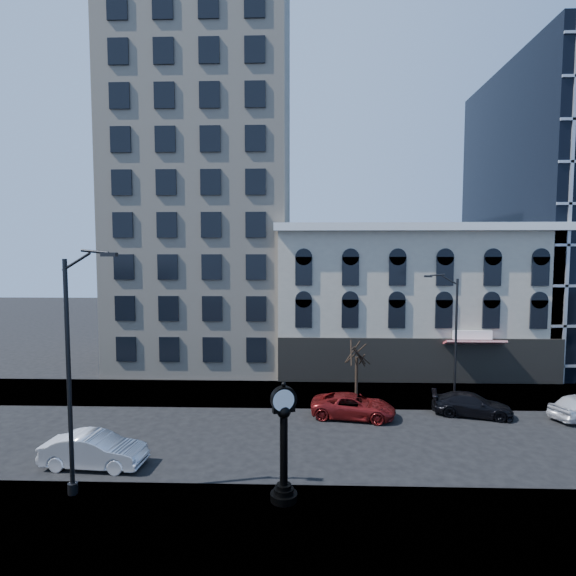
{
  "coord_description": "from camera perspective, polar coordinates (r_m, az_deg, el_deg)",
  "views": [
    {
      "loc": [
        2.85,
        -23.72,
        10.05
      ],
      "look_at": [
        2.0,
        4.0,
        8.0
      ],
      "focal_mm": 28.0,
      "sensor_mm": 36.0,
      "label": 1
    }
  ],
  "objects": [
    {
      "name": "ground",
      "position": [
        25.92,
        -4.95,
        -18.6
      ],
      "size": [
        160.0,
        160.0,
        0.0
      ],
      "primitive_type": "plane",
      "color": "black",
      "rests_on": "ground"
    },
    {
      "name": "sidewalk_far",
      "position": [
        33.38,
        -3.31,
        -13.19
      ],
      "size": [
        160.0,
        6.0,
        0.12
      ],
      "primitive_type": "cube",
      "color": "gray",
      "rests_on": "ground"
    },
    {
      "name": "sidewalk_near",
      "position": [
        18.85,
        -8.17,
        -27.83
      ],
      "size": [
        160.0,
        6.0,
        0.12
      ],
      "primitive_type": "cube",
      "color": "gray",
      "rests_on": "ground"
    },
    {
      "name": "cream_tower",
      "position": [
        44.52,
        -10.31,
        16.18
      ],
      "size": [
        15.9,
        15.4,
        42.5
      ],
      "color": "beige",
      "rests_on": "ground"
    },
    {
      "name": "victorian_row",
      "position": [
        40.86,
        14.7,
        -1.61
      ],
      "size": [
        22.6,
        11.19,
        12.5
      ],
      "color": "#BEB29C",
      "rests_on": "ground"
    },
    {
      "name": "street_clock",
      "position": [
        19.13,
        -0.54,
        -19.56
      ],
      "size": [
        1.11,
        1.11,
        4.89
      ],
      "rotation": [
        0.0,
        0.0,
        0.34
      ],
      "color": "black",
      "rests_on": "sidewalk_near"
    },
    {
      "name": "street_lamp_near",
      "position": [
        19.83,
        -24.49,
        -2.3
      ],
      "size": [
        2.68,
        0.54,
        10.34
      ],
      "rotation": [
        0.0,
        0.0,
        -0.09
      ],
      "color": "black",
      "rests_on": "sidewalk_near"
    },
    {
      "name": "street_lamp_far",
      "position": [
        32.31,
        19.52,
        -1.84
      ],
      "size": [
        2.27,
        0.65,
        8.81
      ],
      "rotation": [
        0.0,
        0.0,
        2.96
      ],
      "color": "black",
      "rests_on": "sidewalk_far"
    },
    {
      "name": "bare_tree_far",
      "position": [
        31.82,
        8.73,
        -7.59
      ],
      "size": [
        2.66,
        2.66,
        4.56
      ],
      "color": "black",
      "rests_on": "sidewalk_far"
    },
    {
      "name": "car_near_b",
      "position": [
        24.44,
        -23.37,
        -18.38
      ],
      "size": [
        4.92,
        1.98,
        1.59
      ],
      "primitive_type": "imported",
      "rotation": [
        0.0,
        0.0,
        1.51
      ],
      "color": "silver",
      "rests_on": "ground"
    },
    {
      "name": "car_far_a",
      "position": [
        28.97,
        8.27,
        -14.61
      ],
      "size": [
        5.48,
        3.2,
        1.43
      ],
      "primitive_type": "imported",
      "rotation": [
        0.0,
        0.0,
        1.4
      ],
      "color": "maroon",
      "rests_on": "ground"
    },
    {
      "name": "car_far_b",
      "position": [
        31.22,
        22.28,
        -13.53
      ],
      "size": [
        5.11,
        3.05,
        1.39
      ],
      "primitive_type": "imported",
      "rotation": [
        0.0,
        0.0,
        1.32
      ],
      "color": "black",
      "rests_on": "ground"
    }
  ]
}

